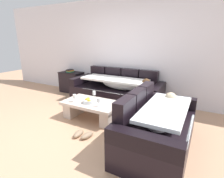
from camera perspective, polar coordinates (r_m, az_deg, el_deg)
ground_plane at (r=3.52m, az=-11.33°, el=-12.48°), size 14.00×14.00×0.00m
back_wall at (r=4.94m, az=4.13°, el=12.42°), size 9.00×0.10×2.70m
couch_along_wall at (r=4.63m, az=1.74°, el=-0.65°), size 2.38×0.92×0.88m
couch_near_window at (r=2.90m, az=14.59°, el=-11.77°), size 0.92×1.77×0.88m
coffee_table at (r=3.78m, az=-6.65°, el=-6.17°), size 1.20×0.68×0.38m
fruit_bowl at (r=3.67m, az=-7.43°, el=-3.81°), size 0.28×0.28×0.10m
wine_glass_near_left at (r=3.74m, az=-12.06°, el=-2.46°), size 0.07×0.07×0.17m
wine_glass_near_right at (r=3.43m, az=-4.37°, el=-3.84°), size 0.07×0.07×0.17m
wine_glass_far_back at (r=3.90m, az=-5.82°, el=-1.39°), size 0.07×0.07×0.17m
open_magazine at (r=3.59m, az=-3.20°, el=-4.82°), size 0.31×0.25×0.01m
side_cabinet at (r=5.77m, az=-12.98°, el=2.23°), size 0.72×0.44×0.64m
book_stack_on_cabinet at (r=5.73m, az=-13.44°, el=5.78°), size 0.19×0.20×0.08m
pair_of_shoes at (r=3.22m, az=-9.46°, el=-14.32°), size 0.33×0.31×0.09m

